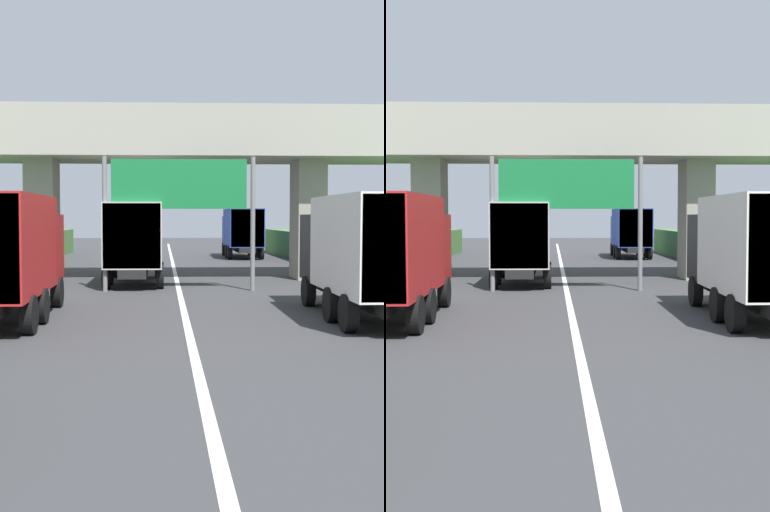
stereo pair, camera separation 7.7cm
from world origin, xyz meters
TOP-DOWN VIEW (x-y plane):
  - lane_centre_stripe at (0.00, 29.30)m, footprint 0.20×98.61m
  - overpass_bridge at (0.00, 36.63)m, footprint 40.00×4.80m
  - overhead_highway_sign at (0.00, 31.45)m, footprint 5.88×0.18m
  - truck_yellow at (-1.81, 34.65)m, footprint 2.44×7.30m
  - truck_blue at (4.98, 53.23)m, footprint 2.44×7.30m
  - truck_red at (-4.95, 24.10)m, footprint 2.44×7.30m
  - truck_black at (5.01, 24.03)m, footprint 2.44×7.30m
  - construction_barrel_5 at (6.46, 27.89)m, footprint 0.57×0.57m

SIDE VIEW (x-z plane):
  - lane_centre_stripe at x=0.00m, z-range 0.00..0.01m
  - construction_barrel_5 at x=6.46m, z-range 0.01..0.91m
  - truck_yellow at x=-1.81m, z-range 0.21..3.65m
  - truck_blue at x=4.98m, z-range 0.21..3.65m
  - truck_red at x=-4.95m, z-range 0.21..3.65m
  - truck_black at x=5.01m, z-range 0.21..3.65m
  - overhead_highway_sign at x=0.00m, z-range 1.22..6.39m
  - overpass_bridge at x=0.00m, z-range 1.94..9.62m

